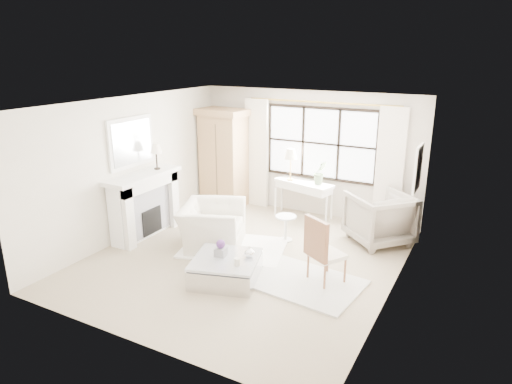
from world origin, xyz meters
TOP-DOWN VIEW (x-y plane):
  - floor at (0.00, 0.00)m, footprint 5.50×5.50m
  - ceiling at (0.00, 0.00)m, footprint 5.50×5.50m
  - wall_back at (0.00, 2.75)m, footprint 5.00×0.00m
  - wall_front at (0.00, -2.75)m, footprint 5.00×0.00m
  - wall_left at (-2.50, 0.00)m, footprint 0.00×5.50m
  - wall_right at (2.50, 0.00)m, footprint 0.00×5.50m
  - window_pane at (0.30, 2.73)m, footprint 2.40×0.02m
  - window_frame at (0.30, 2.72)m, footprint 2.50×0.04m
  - curtain_rod at (0.30, 2.67)m, footprint 3.30×0.04m
  - curtain_left at (-1.20, 2.65)m, footprint 0.55×0.10m
  - curtain_right at (1.80, 2.65)m, footprint 0.55×0.10m
  - fireplace at (-2.27, 0.00)m, footprint 0.58×1.66m
  - mirror_frame at (-2.47, 0.00)m, footprint 0.05×1.15m
  - mirror_glass at (-2.44, 0.00)m, footprint 0.02×1.00m
  - art_frame at (2.47, 1.70)m, footprint 0.04×0.62m
  - art_canvas at (2.45, 1.70)m, footprint 0.01×0.52m
  - mantel_lamp at (-2.20, 0.38)m, footprint 0.22×0.22m
  - armoire at (-1.91, 2.34)m, footprint 1.18×0.80m
  - console_table at (0.07, 2.41)m, footprint 1.37×0.76m
  - console_lamp at (-0.25, 2.40)m, footprint 0.28×0.28m
  - orchid_plant at (0.43, 2.42)m, footprint 0.35×0.35m
  - side_table at (0.29, 1.04)m, footprint 0.40×0.40m
  - rug_left at (-0.40, 0.26)m, footprint 2.11×1.73m
  - rug_right at (1.28, -0.34)m, footprint 1.79×1.43m
  - club_armchair at (-0.81, 0.18)m, footprint 1.45×1.53m
  - wingback_chair at (1.86, 1.83)m, footprint 1.48×1.48m
  - french_chair at (1.51, -0.14)m, footprint 0.66×0.66m
  - coffee_table at (0.11, -0.83)m, footprint 1.25×1.25m
  - planter_box at (-0.00, -0.79)m, footprint 0.19×0.19m
  - planter_flowers at (-0.00, -0.79)m, footprint 0.14×0.14m
  - pillar_candle at (0.40, -0.96)m, footprint 0.09×0.09m
  - coffee_vase at (0.41, -0.60)m, footprint 0.21×0.21m

SIDE VIEW (x-z plane):
  - floor at x=0.00m, z-range 0.00..0.00m
  - rug_right at x=1.28m, z-range 0.00..0.03m
  - rug_left at x=-0.40m, z-range 0.00..0.03m
  - coffee_table at x=0.11m, z-range -0.01..0.37m
  - french_chair at x=1.51m, z-range -0.23..0.85m
  - side_table at x=0.29m, z-range 0.08..0.58m
  - club_armchair at x=-0.81m, z-range 0.00..0.80m
  - console_table at x=0.07m, z-range 0.00..0.80m
  - pillar_candle at x=0.40m, z-range 0.38..0.50m
  - planter_box at x=0.00m, z-range 0.38..0.51m
  - coffee_vase at x=0.41m, z-range 0.38..0.55m
  - wingback_chair at x=1.86m, z-range 0.00..0.97m
  - planter_flowers at x=0.00m, z-range 0.51..0.65m
  - fireplace at x=-2.27m, z-range 0.02..1.28m
  - orchid_plant at x=0.43m, z-range 0.80..1.30m
  - armoire at x=-1.91m, z-range 0.02..2.26m
  - curtain_left at x=-1.20m, z-range 0.00..2.47m
  - curtain_right at x=1.80m, z-range 0.00..2.47m
  - wall_left at x=-2.50m, z-range -1.40..4.10m
  - wall_right at x=2.50m, z-range -1.40..4.10m
  - wall_back at x=0.00m, z-range -1.15..3.85m
  - wall_front at x=0.00m, z-range -1.15..3.85m
  - console_lamp at x=-0.25m, z-range 1.01..1.70m
  - art_frame at x=2.47m, z-range 1.14..1.96m
  - art_canvas at x=2.45m, z-range 1.19..1.91m
  - window_pane at x=0.30m, z-range 0.85..2.35m
  - window_frame at x=0.30m, z-range 0.85..2.35m
  - mantel_lamp at x=-2.20m, z-range 1.40..1.91m
  - mirror_frame at x=-2.47m, z-range 1.37..2.31m
  - mirror_glass at x=-2.44m, z-range 1.44..2.24m
  - curtain_rod at x=0.30m, z-range 2.45..2.49m
  - ceiling at x=0.00m, z-range 2.70..2.70m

